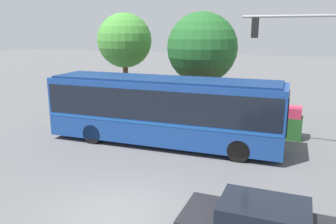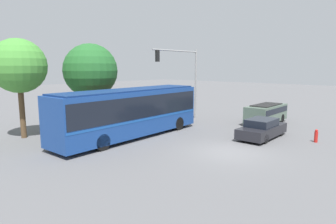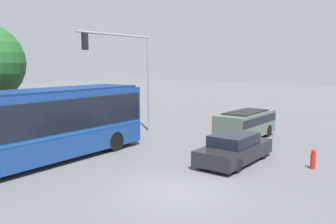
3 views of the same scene
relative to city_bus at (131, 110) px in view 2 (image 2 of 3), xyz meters
The scene contains 9 objects.
ground_plane 7.31m from the city_bus, 79.43° to the right, with size 140.00×140.00×0.00m, color #5B5B5E.
city_bus is the anchor object (origin of this frame).
sedan_foreground 9.10m from the city_bus, 49.79° to the right, with size 4.53×1.86×1.34m.
suv_left_lane 12.02m from the city_bus, 24.48° to the right, with size 4.81×1.92×1.67m.
traffic_light_pole 8.12m from the city_bus, ahead, with size 5.87×0.24×6.42m.
flowering_hedge 4.31m from the city_bus, 53.47° to the left, with size 7.89×1.00×1.70m.
street_tree_left 7.93m from the city_bus, 133.41° to the left, with size 3.62×3.62×6.71m.
street_tree_centre 5.83m from the city_bus, 85.89° to the left, with size 4.29×4.29×6.67m.
fire_hydrant 12.31m from the city_bus, 55.04° to the right, with size 0.22×0.22×0.86m.
Camera 2 is at (-14.32, -8.13, 4.83)m, focal length 31.13 mm.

